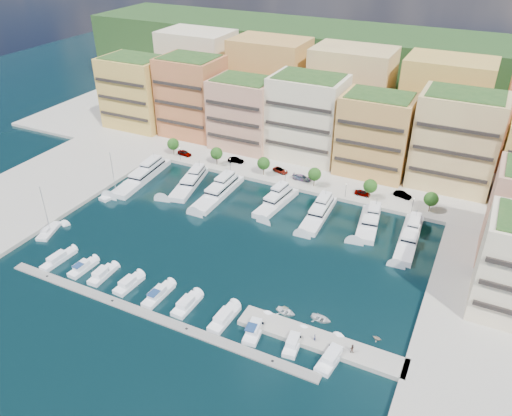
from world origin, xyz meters
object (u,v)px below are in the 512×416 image
object	(u,v)px
tree_5	(431,199)
tree_2	(264,163)
cruiser_1	(83,268)
car_5	(403,195)
yacht_3	(277,200)
yacht_4	(319,212)
car_4	(363,193)
car_3	(302,178)
tree_0	(173,144)
car_1	(236,160)
person_1	(352,348)
yacht_2	(220,191)
yacht_6	(410,236)
tender_3	(377,338)
cruiser_7	(255,329)
lamppost_4	(413,203)
sailboat_0	(49,232)
yacht_0	(144,175)
cruiser_9	(332,357)
yacht_1	(190,182)
cruiser_2	(102,275)
lamppost_3	(346,188)
cruiser_3	(129,284)
lamppost_1	(230,163)
cruiser_8	(294,343)
cruiser_6	(224,318)
lamppost_0	(180,152)
yacht_5	(369,221)
car_2	(280,170)
tree_1	(217,153)
car_0	(185,153)
cruiser_0	(58,259)
tender_2	(321,319)
cruiser_4	(158,295)
lamppost_2	(285,175)
person_0	(315,338)
tree_4	(370,186)
tender_1	(285,307)
tender_0	(286,312)

from	to	relation	value
tree_5	tree_2	bearing A→B (deg)	180.00
cruiser_1	car_5	size ratio (longest dim) A/B	1.50
yacht_3	yacht_4	world-z (taller)	same
tree_2	cruiser_1	world-z (taller)	tree_2
car_4	car_3	bearing A→B (deg)	88.09
tree_0	car_1	distance (m)	21.17
tree_5	yacht_3	world-z (taller)	tree_5
yacht_3	person_1	xyz separation A→B (m)	(33.93, -43.38, 0.70)
yacht_2	cruiser_1	xyz separation A→B (m)	(-10.12, -43.45, -0.64)
yacht_6	car_4	size ratio (longest dim) A/B	4.86
tender_3	cruiser_7	bearing A→B (deg)	119.16
yacht_4	lamppost_4	bearing A→B (deg)	27.04
cruiser_1	car_5	world-z (taller)	car_5
car_5	sailboat_0	bearing A→B (deg)	140.10
yacht_0	cruiser_9	bearing A→B (deg)	-29.95
yacht_1	cruiser_2	xyz separation A→B (m)	(5.73, -44.39, -0.54)
lamppost_3	cruiser_3	xyz separation A→B (m)	(-30.08, -55.78, -3.28)
lamppost_1	cruiser_8	size ratio (longest dim) A/B	0.57
car_3	cruiser_6	bearing A→B (deg)	-177.36
tree_0	tree_2	xyz separation A→B (m)	(32.00, 0.00, 0.00)
car_3	lamppost_0	bearing A→B (deg)	91.30
lamppost_0	lamppost_3	xyz separation A→B (m)	(54.00, 0.00, 0.00)
lamppost_1	yacht_5	size ratio (longest dim) A/B	0.25
lamppost_0	car_2	size ratio (longest dim) A/B	0.86
cruiser_3	car_3	xyz separation A→B (m)	(15.56, 59.90, 1.23)
tree_1	yacht_2	xyz separation A→B (m)	(9.31, -14.65, -3.53)
car_0	car_3	bearing A→B (deg)	-80.43
cruiser_0	cruiser_3	distance (m)	20.00
cruiser_0	cruiser_3	bearing A→B (deg)	0.06
tree_5	yacht_1	xyz separation A→B (m)	(-65.05, -13.69, -3.65)
cruiser_7	lamppost_1	bearing A→B (deg)	122.75
cruiser_2	tender_2	bearing A→B (deg)	9.95
person_1	yacht_6	bearing A→B (deg)	-101.12
tree_1	cruiser_4	distance (m)	61.46
yacht_5	car_0	world-z (taller)	yacht_5
lamppost_1	yacht_1	xyz separation A→B (m)	(-7.05, -11.39, -2.73)
lamppost_0	lamppost_2	bearing A→B (deg)	0.00
car_3	sailboat_0	bearing A→B (deg)	133.57
cruiser_6	person_0	xyz separation A→B (m)	(18.02, 1.82, 1.23)
car_0	car_4	bearing A→B (deg)	-81.78
yacht_0	tender_3	size ratio (longest dim) A/B	15.17
cruiser_1	cruiser_6	distance (m)	35.97
tree_0	car_4	bearing A→B (deg)	0.69
car_1	tree_4	bearing A→B (deg)	-100.96
yacht_1	tender_2	bearing A→B (deg)	-34.14
tree_0	tender_1	world-z (taller)	tree_0
cruiser_0	person_0	xyz separation A→B (m)	(61.26, 1.83, 1.23)
tree_4	lamppost_0	world-z (taller)	tree_4
tender_0	car_1	world-z (taller)	car_1
tree_4	lamppost_2	size ratio (longest dim) A/B	1.35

